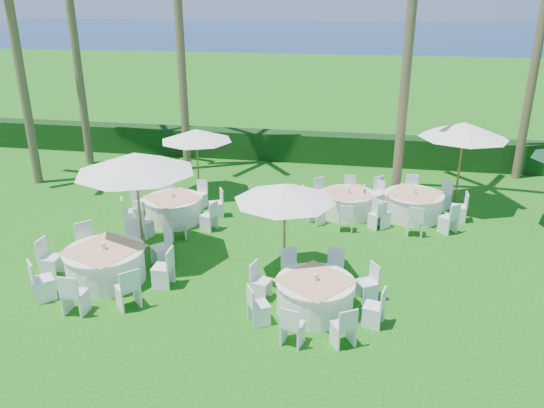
{
  "coord_description": "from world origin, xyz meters",
  "views": [
    {
      "loc": [
        1.95,
        -10.16,
        6.56
      ],
      "look_at": [
        -0.54,
        3.21,
        1.3
      ],
      "focal_mm": 35.0,
      "sensor_mm": 36.0,
      "label": 1
    }
  ],
  "objects_px": {
    "banquet_table_d": "(174,209)",
    "banquet_table_b": "(315,295)",
    "banquet_table_e": "(348,203)",
    "umbrella_a": "(135,163)",
    "banquet_table_f": "(413,205)",
    "umbrella_d": "(464,130)",
    "banquet_table_a": "(106,264)",
    "umbrella_b": "(285,192)",
    "umbrella_c": "(196,135)"
  },
  "relations": [
    {
      "from": "banquet_table_b",
      "to": "umbrella_c",
      "type": "height_order",
      "value": "umbrella_c"
    },
    {
      "from": "banquet_table_d",
      "to": "umbrella_c",
      "type": "distance_m",
      "value": 3.14
    },
    {
      "from": "banquet_table_f",
      "to": "umbrella_b",
      "type": "xyz_separation_m",
      "value": [
        -3.43,
        -4.61,
        1.83
      ]
    },
    {
      "from": "banquet_table_b",
      "to": "banquet_table_e",
      "type": "height_order",
      "value": "banquet_table_b"
    },
    {
      "from": "banquet_table_d",
      "to": "banquet_table_b",
      "type": "bearing_deg",
      "value": -41.47
    },
    {
      "from": "banquet_table_d",
      "to": "banquet_table_f",
      "type": "distance_m",
      "value": 7.63
    },
    {
      "from": "umbrella_a",
      "to": "banquet_table_a",
      "type": "bearing_deg",
      "value": -105.03
    },
    {
      "from": "banquet_table_e",
      "to": "umbrella_d",
      "type": "distance_m",
      "value": 4.42
    },
    {
      "from": "banquet_table_f",
      "to": "umbrella_a",
      "type": "distance_m",
      "value": 8.8
    },
    {
      "from": "banquet_table_d",
      "to": "banquet_table_f",
      "type": "relative_size",
      "value": 0.96
    },
    {
      "from": "umbrella_d",
      "to": "banquet_table_b",
      "type": "bearing_deg",
      "value": -118.41
    },
    {
      "from": "banquet_table_a",
      "to": "umbrella_b",
      "type": "bearing_deg",
      "value": 13.35
    },
    {
      "from": "banquet_table_b",
      "to": "banquet_table_f",
      "type": "bearing_deg",
      "value": 67.63
    },
    {
      "from": "umbrella_c",
      "to": "banquet_table_d",
      "type": "bearing_deg",
      "value": -89.62
    },
    {
      "from": "umbrella_b",
      "to": "umbrella_d",
      "type": "relative_size",
      "value": 0.86
    },
    {
      "from": "umbrella_a",
      "to": "umbrella_c",
      "type": "bearing_deg",
      "value": 90.99
    },
    {
      "from": "banquet_table_e",
      "to": "banquet_table_f",
      "type": "distance_m",
      "value": 2.07
    },
    {
      "from": "banquet_table_a",
      "to": "banquet_table_d",
      "type": "distance_m",
      "value": 3.95
    },
    {
      "from": "banquet_table_b",
      "to": "umbrella_d",
      "type": "bearing_deg",
      "value": 61.59
    },
    {
      "from": "umbrella_a",
      "to": "umbrella_b",
      "type": "relative_size",
      "value": 1.24
    },
    {
      "from": "banquet_table_b",
      "to": "banquet_table_e",
      "type": "relative_size",
      "value": 1.02
    },
    {
      "from": "umbrella_a",
      "to": "umbrella_c",
      "type": "height_order",
      "value": "umbrella_a"
    },
    {
      "from": "umbrella_c",
      "to": "umbrella_a",
      "type": "bearing_deg",
      "value": -89.01
    },
    {
      "from": "umbrella_c",
      "to": "umbrella_d",
      "type": "height_order",
      "value": "umbrella_d"
    },
    {
      "from": "banquet_table_b",
      "to": "umbrella_c",
      "type": "xyz_separation_m",
      "value": [
        -4.96,
        6.98,
        1.74
      ]
    },
    {
      "from": "banquet_table_b",
      "to": "umbrella_a",
      "type": "xyz_separation_m",
      "value": [
        -4.87,
        1.81,
        2.27
      ]
    },
    {
      "from": "banquet_table_f",
      "to": "umbrella_b",
      "type": "relative_size",
      "value": 1.3
    },
    {
      "from": "banquet_table_b",
      "to": "umbrella_b",
      "type": "distance_m",
      "value": 2.53
    },
    {
      "from": "umbrella_b",
      "to": "umbrella_d",
      "type": "height_order",
      "value": "umbrella_d"
    },
    {
      "from": "umbrella_d",
      "to": "banquet_table_f",
      "type": "bearing_deg",
      "value": -139.12
    },
    {
      "from": "banquet_table_d",
      "to": "umbrella_d",
      "type": "distance_m",
      "value": 9.65
    },
    {
      "from": "banquet_table_a",
      "to": "umbrella_c",
      "type": "distance_m",
      "value": 6.78
    },
    {
      "from": "banquet_table_d",
      "to": "umbrella_b",
      "type": "distance_m",
      "value": 5.29
    },
    {
      "from": "umbrella_b",
      "to": "banquet_table_d",
      "type": "bearing_deg",
      "value": 143.97
    },
    {
      "from": "umbrella_d",
      "to": "banquet_table_e",
      "type": "bearing_deg",
      "value": -157.94
    },
    {
      "from": "banquet_table_d",
      "to": "umbrella_a",
      "type": "bearing_deg",
      "value": -88.38
    },
    {
      "from": "banquet_table_f",
      "to": "umbrella_c",
      "type": "height_order",
      "value": "umbrella_c"
    },
    {
      "from": "umbrella_b",
      "to": "umbrella_d",
      "type": "bearing_deg",
      "value": 50.2
    },
    {
      "from": "umbrella_b",
      "to": "umbrella_d",
      "type": "xyz_separation_m",
      "value": [
        4.9,
        5.89,
        0.37
      ]
    },
    {
      "from": "banquet_table_b",
      "to": "umbrella_a",
      "type": "distance_m",
      "value": 5.67
    },
    {
      "from": "banquet_table_e",
      "to": "banquet_table_a",
      "type": "bearing_deg",
      "value": -136.02
    },
    {
      "from": "banquet_table_e",
      "to": "banquet_table_f",
      "type": "relative_size",
      "value": 0.93
    },
    {
      "from": "banquet_table_e",
      "to": "umbrella_a",
      "type": "xyz_separation_m",
      "value": [
        -5.3,
        -4.09,
        2.28
      ]
    },
    {
      "from": "umbrella_c",
      "to": "umbrella_d",
      "type": "relative_size",
      "value": 0.87
    },
    {
      "from": "banquet_table_a",
      "to": "umbrella_a",
      "type": "distance_m",
      "value": 2.65
    },
    {
      "from": "banquet_table_f",
      "to": "umbrella_c",
      "type": "distance_m",
      "value": 7.71
    },
    {
      "from": "banquet_table_d",
      "to": "umbrella_c",
      "type": "relative_size",
      "value": 1.23
    },
    {
      "from": "banquet_table_b",
      "to": "umbrella_b",
      "type": "bearing_deg",
      "value": 122.74
    },
    {
      "from": "banquet_table_d",
      "to": "banquet_table_e",
      "type": "relative_size",
      "value": 1.03
    },
    {
      "from": "banquet_table_d",
      "to": "umbrella_a",
      "type": "xyz_separation_m",
      "value": [
        0.07,
        -2.55,
        2.27
      ]
    }
  ]
}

